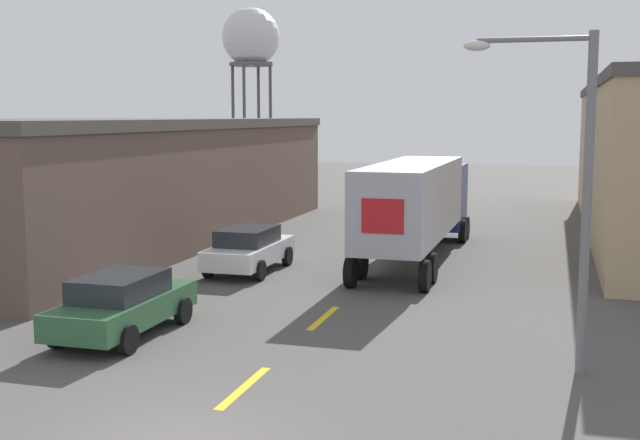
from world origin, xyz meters
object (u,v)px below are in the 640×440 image
at_px(semi_truck, 419,200).
at_px(street_lamp, 570,175).
at_px(water_tower, 251,40).
at_px(parked_car_left_far, 249,248).
at_px(parked_car_left_near, 122,303).

height_order(semi_truck, street_lamp, street_lamp).
xyz_separation_m(semi_truck, water_tower, (-21.71, 39.06, 9.97)).
distance_m(parked_car_left_far, street_lamp, 13.88).
height_order(parked_car_left_far, parked_car_left_near, same).
bearing_deg(semi_truck, water_tower, 119.44).
height_order(semi_truck, parked_car_left_near, semi_truck).
height_order(semi_truck, water_tower, water_tower).
distance_m(parked_car_left_far, parked_car_left_near, 8.60).
distance_m(semi_truck, parked_car_left_far, 6.82).
bearing_deg(parked_car_left_near, water_tower, 107.63).
bearing_deg(water_tower, street_lamp, -62.50).
bearing_deg(water_tower, semi_truck, -60.94).
height_order(semi_truck, parked_car_left_far, semi_truck).
distance_m(parked_car_left_near, water_tower, 55.46).
height_order(parked_car_left_near, water_tower, water_tower).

